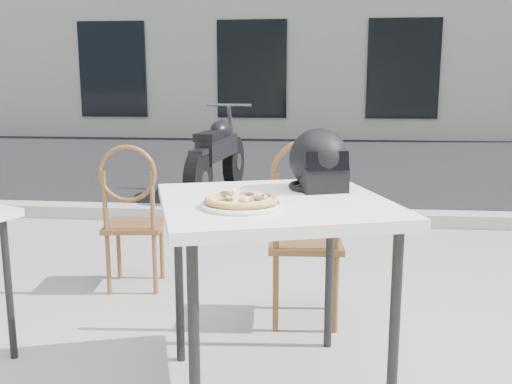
# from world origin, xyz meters

# --- Properties ---
(street_asphalt) EXTENTS (30.00, 8.00, 0.00)m
(street_asphalt) POSITION_xyz_m (0.00, 7.00, 0.00)
(street_asphalt) COLOR black
(street_asphalt) RESTS_ON ground
(curb) EXTENTS (30.00, 0.25, 0.12)m
(curb) POSITION_xyz_m (0.00, 3.00, 0.06)
(curb) COLOR #ADABA2
(curb) RESTS_ON ground
(building_across) EXTENTS (16.00, 6.06, 7.00)m
(building_across) POSITION_xyz_m (-0.00, 13.99, 3.50)
(building_across) COLOR beige
(building_across) RESTS_ON ground
(cafe_table_main) EXTENTS (1.12, 1.12, 0.85)m
(cafe_table_main) POSITION_xyz_m (-0.35, -0.05, 0.77)
(cafe_table_main) COLOR white
(cafe_table_main) RESTS_ON ground
(plate) EXTENTS (0.38, 0.38, 0.02)m
(plate) POSITION_xyz_m (-0.46, -0.21, 0.86)
(plate) COLOR white
(plate) RESTS_ON cafe_table_main
(pizza) EXTENTS (0.31, 0.31, 0.03)m
(pizza) POSITION_xyz_m (-0.46, -0.21, 0.88)
(pizza) COLOR #DAA550
(pizza) RESTS_ON plate
(helmet) EXTENTS (0.33, 0.34, 0.27)m
(helmet) POSITION_xyz_m (-0.17, 0.19, 0.97)
(helmet) COLOR black
(helmet) RESTS_ON cafe_table_main
(cafe_chair_main) EXTENTS (0.42, 0.42, 1.03)m
(cafe_chair_main) POSITION_xyz_m (-0.23, 0.66, 0.57)
(cafe_chair_main) COLOR brown
(cafe_chair_main) RESTS_ON ground
(cafe_chair_side) EXTENTS (0.40, 0.40, 0.94)m
(cafe_chair_side) POSITION_xyz_m (-1.32, 1.08, 0.52)
(cafe_chair_side) COLOR brown
(cafe_chair_side) RESTS_ON ground
(motorcycle) EXTENTS (0.55, 2.12, 1.05)m
(motorcycle) POSITION_xyz_m (-1.30, 4.06, 0.46)
(motorcycle) COLOR black
(motorcycle) RESTS_ON street_asphalt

